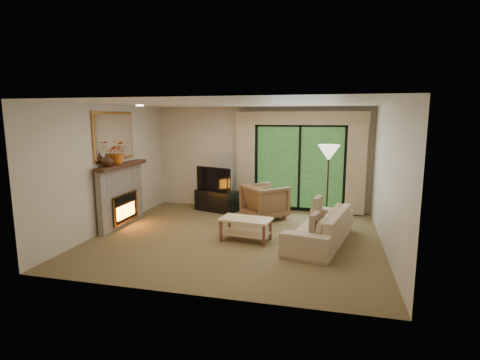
% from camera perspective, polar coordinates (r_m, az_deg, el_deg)
% --- Properties ---
extents(floor, '(5.50, 5.50, 0.00)m').
position_cam_1_polar(floor, '(7.49, -0.55, -8.71)').
color(floor, brown).
rests_on(floor, ground).
extents(ceiling, '(5.50, 5.50, 0.00)m').
position_cam_1_polar(ceiling, '(7.11, -0.59, 11.60)').
color(ceiling, silver).
rests_on(ceiling, ground).
extents(wall_back, '(5.00, 0.00, 5.00)m').
position_cam_1_polar(wall_back, '(9.61, 3.14, 3.30)').
color(wall_back, beige).
rests_on(wall_back, ground).
extents(wall_front, '(5.00, 0.00, 5.00)m').
position_cam_1_polar(wall_front, '(4.84, -7.95, -3.04)').
color(wall_front, beige).
rests_on(wall_front, ground).
extents(wall_left, '(0.00, 5.00, 5.00)m').
position_cam_1_polar(wall_left, '(8.30, -19.30, 1.78)').
color(wall_left, beige).
rests_on(wall_left, ground).
extents(wall_right, '(0.00, 5.00, 5.00)m').
position_cam_1_polar(wall_right, '(7.03, 21.68, 0.32)').
color(wall_right, beige).
rests_on(wall_right, ground).
extents(fireplace, '(0.24, 1.70, 1.37)m').
position_cam_1_polar(fireplace, '(8.50, -17.66, -2.16)').
color(fireplace, gray).
rests_on(fireplace, floor).
extents(mirror, '(0.07, 1.45, 1.02)m').
position_cam_1_polar(mirror, '(8.39, -18.60, 6.36)').
color(mirror, '#B9813C').
rests_on(mirror, wall_left).
extents(sliding_door, '(2.26, 0.10, 2.16)m').
position_cam_1_polar(sliding_door, '(9.45, 9.04, 1.87)').
color(sliding_door, black).
rests_on(sliding_door, floor).
extents(curtain_left, '(0.45, 0.18, 2.35)m').
position_cam_1_polar(curtain_left, '(9.53, 0.89, 2.66)').
color(curtain_left, tan).
rests_on(curtain_left, floor).
extents(curtain_right, '(0.45, 0.18, 2.35)m').
position_cam_1_polar(curtain_right, '(9.32, 17.31, 2.06)').
color(curtain_right, tan).
rests_on(curtain_right, floor).
extents(cornice, '(3.20, 0.24, 0.32)m').
position_cam_1_polar(cornice, '(9.28, 9.20, 9.29)').
color(cornice, tan).
rests_on(cornice, wall_back).
extents(media_console, '(1.14, 0.78, 0.52)m').
position_cam_1_polar(media_console, '(9.50, -3.59, -3.13)').
color(media_console, black).
rests_on(media_console, floor).
extents(tv, '(1.03, 0.45, 0.60)m').
position_cam_1_polar(tv, '(9.39, -3.63, 0.22)').
color(tv, black).
rests_on(tv, media_console).
extents(armchair, '(1.22, 1.22, 0.80)m').
position_cam_1_polar(armchair, '(8.77, 3.85, -3.28)').
color(armchair, brown).
rests_on(armchair, floor).
extents(sofa, '(1.29, 2.30, 0.63)m').
position_cam_1_polar(sofa, '(7.24, 12.08, -6.93)').
color(sofa, tan).
rests_on(sofa, floor).
extents(pillow_near, '(0.18, 0.40, 0.38)m').
position_cam_1_polar(pillow_near, '(6.58, 11.32, -6.60)').
color(pillow_near, brown).
rests_on(pillow_near, sofa).
extents(pillow_far, '(0.20, 0.44, 0.42)m').
position_cam_1_polar(pillow_far, '(7.79, 11.75, -4.02)').
color(pillow_far, brown).
rests_on(pillow_far, sofa).
extents(coffee_table, '(1.03, 0.65, 0.44)m').
position_cam_1_polar(coffee_table, '(7.25, 0.91, -7.52)').
color(coffee_table, '#F0C48F').
rests_on(coffee_table, floor).
extents(floor_lamp, '(0.52, 0.52, 1.76)m').
position_cam_1_polar(floor_lamp, '(8.32, 13.18, -0.83)').
color(floor_lamp, '#FAE9CC').
rests_on(floor_lamp, floor).
extents(vase, '(0.29, 0.29, 0.26)m').
position_cam_1_polar(vase, '(7.97, -19.61, 2.92)').
color(vase, '#3D2013').
rests_on(vase, fireplace).
extents(branches, '(0.47, 0.42, 0.48)m').
position_cam_1_polar(branches, '(8.31, -18.07, 4.02)').
color(branches, orange).
rests_on(branches, fireplace).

